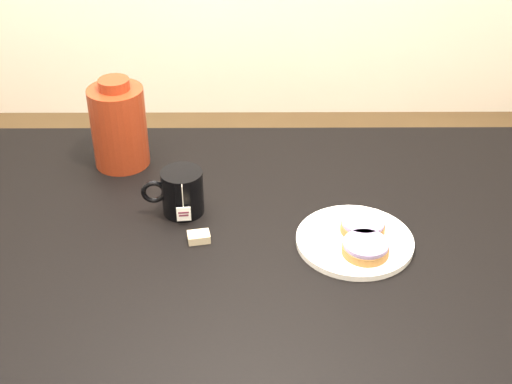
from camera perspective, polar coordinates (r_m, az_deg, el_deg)
table at (r=1.55m, az=-0.83°, el=-5.53°), size 1.40×0.90×0.75m
plate at (r=1.47m, az=7.90°, el=-3.83°), size 0.24×0.24×0.02m
bagel_back at (r=1.48m, az=8.53°, el=-2.67°), size 0.11×0.11×0.03m
bagel_front at (r=1.42m, az=8.76°, el=-4.42°), size 0.09×0.09×0.03m
mug at (r=1.53m, az=-5.99°, el=0.02°), size 0.14×0.10×0.10m
teabag_pouch at (r=1.47m, az=-4.60°, el=-3.62°), size 0.05×0.04×0.02m
bagel_package at (r=1.70m, az=-10.92°, el=5.25°), size 0.16×0.16×0.22m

